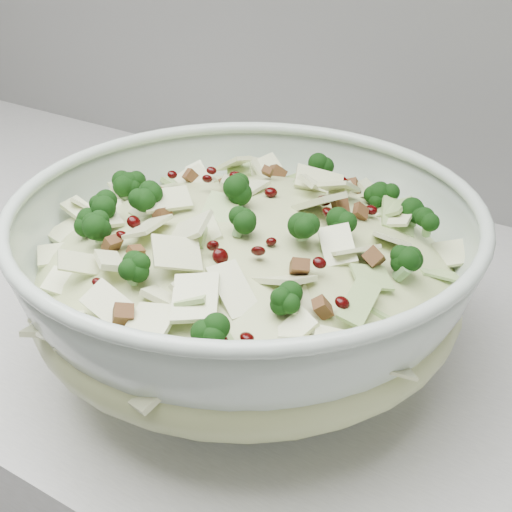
{
  "coord_description": "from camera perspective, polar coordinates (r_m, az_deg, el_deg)",
  "views": [
    {
      "loc": [
        -0.12,
        1.19,
        1.28
      ],
      "look_at": [
        -0.38,
        1.59,
        1.01
      ],
      "focal_mm": 50.0,
      "sensor_mm": 36.0,
      "label": 1
    }
  ],
  "objects": [
    {
      "name": "mixing_bowl",
      "position": [
        0.58,
        -0.8,
        -1.97
      ],
      "size": [
        0.46,
        0.46,
        0.15
      ],
      "rotation": [
        0.0,
        0.0,
        -0.29
      ],
      "color": "#B7C9B9",
      "rests_on": "counter"
    },
    {
      "name": "salad",
      "position": [
        0.57,
        -0.81,
        0.1
      ],
      "size": [
        0.44,
        0.44,
        0.15
      ],
      "rotation": [
        0.0,
        0.0,
        -0.33
      ],
      "color": "#BBC083",
      "rests_on": "mixing_bowl"
    }
  ]
}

